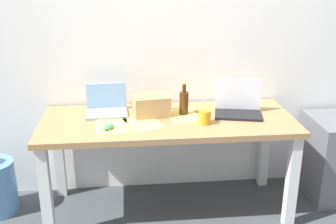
{
  "coord_description": "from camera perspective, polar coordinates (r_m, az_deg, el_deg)",
  "views": [
    {
      "loc": [
        -0.27,
        -2.66,
        1.76
      ],
      "look_at": [
        0.0,
        0.0,
        0.78
      ],
      "focal_mm": 44.02,
      "sensor_mm": 36.0,
      "label": 1
    }
  ],
  "objects": [
    {
      "name": "ground_plane",
      "position": [
        3.2,
        0.0,
        -13.2
      ],
      "size": [
        8.0,
        8.0,
        0.0
      ],
      "primitive_type": "plane",
      "color": "#42474C"
    },
    {
      "name": "back_wall",
      "position": [
        3.11,
        -0.77,
        11.69
      ],
      "size": [
        5.2,
        0.08,
        2.6
      ],
      "primitive_type": "cube",
      "color": "white",
      "rests_on": "ground"
    },
    {
      "name": "desk",
      "position": [
        2.9,
        0.0,
        -2.75
      ],
      "size": [
        1.76,
        0.7,
        0.73
      ],
      "color": "#A37A4C",
      "rests_on": "ground"
    },
    {
      "name": "laptop_left",
      "position": [
        2.99,
        -8.47,
        0.6
      ],
      "size": [
        0.3,
        0.23,
        0.2
      ],
      "color": "gray",
      "rests_on": "desk"
    },
    {
      "name": "laptop_right",
      "position": [
        2.97,
        9.69,
        0.75
      ],
      "size": [
        0.36,
        0.27,
        0.24
      ],
      "color": "black",
      "rests_on": "desk"
    },
    {
      "name": "beer_bottle",
      "position": [
        2.92,
        2.22,
        1.37
      ],
      "size": [
        0.07,
        0.07,
        0.23
      ],
      "color": "#47280F",
      "rests_on": "desk"
    },
    {
      "name": "computer_mouse",
      "position": [
        2.71,
        -8.27,
        -2.02
      ],
      "size": [
        0.1,
        0.12,
        0.03
      ],
      "primitive_type": "ellipsoid",
      "rotation": [
        0.0,
        0.0,
        -0.5
      ],
      "color": "#4C9E56",
      "rests_on": "desk"
    },
    {
      "name": "cardboard_box",
      "position": [
        2.91,
        -2.31,
        0.89
      ],
      "size": [
        0.27,
        0.2,
        0.15
      ],
      "primitive_type": "cube",
      "rotation": [
        0.0,
        0.0,
        0.12
      ],
      "color": "tan",
      "rests_on": "desk"
    },
    {
      "name": "coffee_mug",
      "position": [
        2.77,
        5.09,
        -0.71
      ],
      "size": [
        0.08,
        0.08,
        0.09
      ],
      "primitive_type": "cylinder",
      "color": "gold",
      "rests_on": "desk"
    },
    {
      "name": "paper_sheet_front_left",
      "position": [
        2.77,
        -7.79,
        -1.84
      ],
      "size": [
        0.23,
        0.31,
        0.0
      ],
      "primitive_type": "cube",
      "rotation": [
        0.0,
        0.0,
        0.06
      ],
      "color": "#F4E06B",
      "rests_on": "desk"
    },
    {
      "name": "paper_sheet_near_back",
      "position": [
        2.92,
        2.1,
        -0.48
      ],
      "size": [
        0.27,
        0.34,
        0.0
      ],
      "primitive_type": "cube",
      "rotation": [
        0.0,
        0.0,
        0.22
      ],
      "color": "#F4E06B",
      "rests_on": "desk"
    },
    {
      "name": "paper_yellow_folder",
      "position": [
        2.79,
        -3.49,
        -1.51
      ],
      "size": [
        0.3,
        0.35,
        0.0
      ],
      "primitive_type": "cube",
      "rotation": [
        0.0,
        0.0,
        0.35
      ],
      "color": "#F4E06B",
      "rests_on": "desk"
    },
    {
      "name": "filing_cabinet",
      "position": [
        3.48,
        21.98,
        -5.87
      ],
      "size": [
        0.4,
        0.48,
        0.64
      ],
      "primitive_type": "cube",
      "color": "slate",
      "rests_on": "ground"
    }
  ]
}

